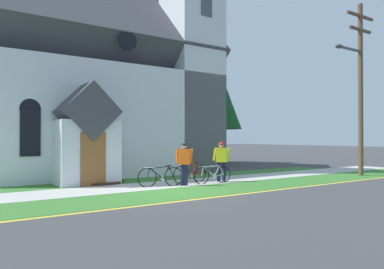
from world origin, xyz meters
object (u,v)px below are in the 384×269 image
at_px(cyclist_in_white_jersey, 184,160).
at_px(utility_pole, 359,80).
at_px(bicycle_black, 213,174).
at_px(church_sign, 97,155).
at_px(bicycle_green, 190,173).
at_px(cyclist_in_green_jersey, 221,158).
at_px(bicycle_silver, 161,176).
at_px(roadside_conifer, 217,95).

height_order(cyclist_in_white_jersey, utility_pole, utility_pole).
xyz_separation_m(bicycle_black, utility_pole, (8.00, -1.64, 4.42)).
relative_size(church_sign, bicycle_green, 1.25).
relative_size(cyclist_in_white_jersey, cyclist_in_green_jersey, 0.99).
relative_size(cyclist_in_green_jersey, utility_pole, 0.20).
bearing_deg(bicycle_silver, cyclist_in_white_jersey, -20.25).
height_order(bicycle_green, roadside_conifer, roadside_conifer).
distance_m(bicycle_silver, roadside_conifer, 14.01).
height_order(church_sign, bicycle_green, church_sign).
height_order(bicycle_silver, bicycle_green, bicycle_green).
bearing_deg(roadside_conifer, bicycle_silver, -137.26).
distance_m(cyclist_in_green_jersey, roadside_conifer, 12.11).
distance_m(bicycle_green, cyclist_in_green_jersey, 1.49).
height_order(bicycle_silver, roadside_conifer, roadside_conifer).
height_order(bicycle_silver, cyclist_in_green_jersey, cyclist_in_green_jersey).
bearing_deg(church_sign, cyclist_in_green_jersey, -31.87).
xyz_separation_m(church_sign, bicycle_green, (3.24, -2.26, -0.79)).
distance_m(bicycle_black, roadside_conifer, 12.82).
bearing_deg(church_sign, utility_pole, -21.25).
bearing_deg(utility_pole, bicycle_green, 164.72).
bearing_deg(church_sign, roadside_conifer, 29.24).
bearing_deg(utility_pole, roadside_conifer, 92.95).
relative_size(church_sign, roadside_conifer, 0.29).
bearing_deg(bicycle_silver, church_sign, 121.89).
bearing_deg(utility_pole, bicycle_black, 168.39).
bearing_deg(cyclist_in_green_jersey, bicycle_green, 156.95).
distance_m(bicycle_black, cyclist_in_green_jersey, 0.89).
bearing_deg(utility_pole, cyclist_in_green_jersey, 166.10).
bearing_deg(cyclist_in_white_jersey, roadside_conifer, 46.45).
bearing_deg(cyclist_in_white_jersey, bicycle_silver, 159.75).
bearing_deg(church_sign, bicycle_black, -37.44).
xyz_separation_m(cyclist_in_green_jersey, roadside_conifer, (6.83, 9.13, 4.09)).
bearing_deg(bicycle_silver, roadside_conifer, 42.74).
relative_size(bicycle_green, roadside_conifer, 0.23).
distance_m(cyclist_in_green_jersey, utility_pole, 8.51).
relative_size(church_sign, bicycle_black, 1.26).
xyz_separation_m(bicycle_black, cyclist_in_green_jersey, (0.60, 0.19, 0.63)).
xyz_separation_m(church_sign, bicycle_silver, (1.63, -2.62, -0.79)).
height_order(bicycle_black, roadside_conifer, roadside_conifer).
height_order(utility_pole, roadside_conifer, utility_pole).
bearing_deg(roadside_conifer, cyclist_in_white_jersey, -133.55).
bearing_deg(cyclist_in_green_jersey, utility_pole, -13.90).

